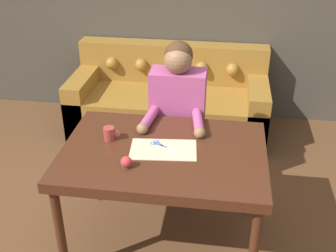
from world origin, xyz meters
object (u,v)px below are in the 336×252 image
at_px(dining_table, 164,160).
at_px(scissors, 160,145).
at_px(person, 177,122).
at_px(pin_cushion, 126,162).
at_px(couch, 169,102).
at_px(mug, 109,134).

distance_m(dining_table, scissors, 0.10).
height_order(person, scissors, person).
distance_m(person, pin_cushion, 0.85).
xyz_separation_m(couch, scissors, (0.17, -1.62, 0.48)).
xyz_separation_m(person, scissors, (-0.05, -0.54, 0.11)).
height_order(couch, mug, mug).
bearing_deg(mug, couch, 83.62).
bearing_deg(mug, dining_table, -11.63).
bearing_deg(person, couch, 101.25).
xyz_separation_m(person, pin_cushion, (-0.21, -0.81, 0.14)).
relative_size(person, scissors, 6.21).
height_order(dining_table, couch, couch).
xyz_separation_m(scissors, pin_cushion, (-0.16, -0.27, 0.03)).
relative_size(couch, person, 1.51).
xyz_separation_m(dining_table, scissors, (-0.03, 0.05, 0.08)).
bearing_deg(dining_table, pin_cushion, -130.69).
height_order(couch, pin_cushion, couch).
xyz_separation_m(dining_table, mug, (-0.38, 0.08, 0.12)).
bearing_deg(pin_cushion, couch, 90.18).
bearing_deg(scissors, mug, 175.67).
bearing_deg(mug, scissors, -4.33).
bearing_deg(scissors, pin_cushion, -120.76).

